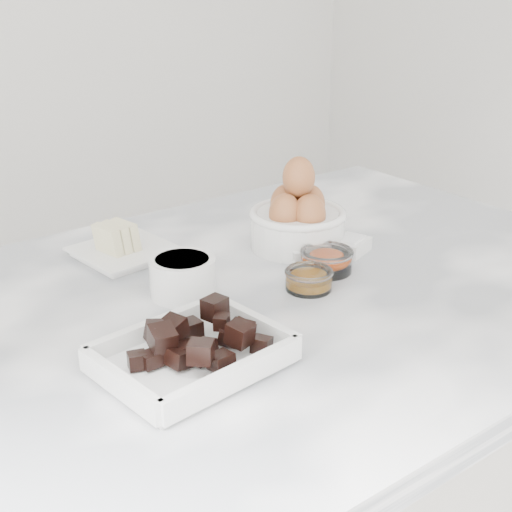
{
  "coord_description": "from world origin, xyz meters",
  "views": [
    {
      "loc": [
        -0.56,
        -0.74,
        1.38
      ],
      "look_at": [
        0.02,
        0.03,
        0.98
      ],
      "focal_mm": 50.0,
      "sensor_mm": 36.0,
      "label": 1
    }
  ],
  "objects_px": {
    "honey_bowl": "(309,279)",
    "salt_spoon": "(346,242)",
    "sugar_ramekin": "(183,275)",
    "zest_bowl": "(327,259)",
    "butter_plate": "(123,246)",
    "chocolate_dish": "(192,350)",
    "egg_bowl": "(298,218)",
    "vanilla_spoon": "(306,248)"
  },
  "relations": [
    {
      "from": "honey_bowl",
      "to": "salt_spoon",
      "type": "height_order",
      "value": "salt_spoon"
    },
    {
      "from": "honey_bowl",
      "to": "zest_bowl",
      "type": "bearing_deg",
      "value": 26.77
    },
    {
      "from": "butter_plate",
      "to": "egg_bowl",
      "type": "xyz_separation_m",
      "value": [
        0.25,
        -0.13,
        0.03
      ]
    },
    {
      "from": "butter_plate",
      "to": "egg_bowl",
      "type": "height_order",
      "value": "egg_bowl"
    },
    {
      "from": "chocolate_dish",
      "to": "vanilla_spoon",
      "type": "xyz_separation_m",
      "value": [
        0.32,
        0.17,
        -0.01
      ]
    },
    {
      "from": "vanilla_spoon",
      "to": "egg_bowl",
      "type": "bearing_deg",
      "value": 66.99
    },
    {
      "from": "egg_bowl",
      "to": "honey_bowl",
      "type": "xyz_separation_m",
      "value": [
        -0.09,
        -0.14,
        -0.03
      ]
    },
    {
      "from": "sugar_ramekin",
      "to": "salt_spoon",
      "type": "relative_size",
      "value": 1.08
    },
    {
      "from": "chocolate_dish",
      "to": "zest_bowl",
      "type": "distance_m",
      "value": 0.33
    },
    {
      "from": "salt_spoon",
      "to": "zest_bowl",
      "type": "bearing_deg",
      "value": -153.25
    },
    {
      "from": "egg_bowl",
      "to": "vanilla_spoon",
      "type": "xyz_separation_m",
      "value": [
        -0.02,
        -0.04,
        -0.03
      ]
    },
    {
      "from": "sugar_ramekin",
      "to": "honey_bowl",
      "type": "distance_m",
      "value": 0.18
    },
    {
      "from": "egg_bowl",
      "to": "zest_bowl",
      "type": "height_order",
      "value": "egg_bowl"
    },
    {
      "from": "honey_bowl",
      "to": "vanilla_spoon",
      "type": "bearing_deg",
      "value": 51.02
    },
    {
      "from": "butter_plate",
      "to": "vanilla_spoon",
      "type": "xyz_separation_m",
      "value": [
        0.23,
        -0.18,
        -0.0
      ]
    },
    {
      "from": "honey_bowl",
      "to": "egg_bowl",
      "type": "bearing_deg",
      "value": 55.55
    },
    {
      "from": "chocolate_dish",
      "to": "honey_bowl",
      "type": "relative_size",
      "value": 3.19
    },
    {
      "from": "chocolate_dish",
      "to": "egg_bowl",
      "type": "relative_size",
      "value": 1.41
    },
    {
      "from": "sugar_ramekin",
      "to": "honey_bowl",
      "type": "relative_size",
      "value": 1.32
    },
    {
      "from": "sugar_ramekin",
      "to": "honey_bowl",
      "type": "height_order",
      "value": "sugar_ramekin"
    },
    {
      "from": "sugar_ramekin",
      "to": "zest_bowl",
      "type": "relative_size",
      "value": 1.14
    },
    {
      "from": "chocolate_dish",
      "to": "salt_spoon",
      "type": "relative_size",
      "value": 2.6
    },
    {
      "from": "egg_bowl",
      "to": "butter_plate",
      "type": "bearing_deg",
      "value": 151.7
    },
    {
      "from": "butter_plate",
      "to": "vanilla_spoon",
      "type": "distance_m",
      "value": 0.29
    },
    {
      "from": "sugar_ramekin",
      "to": "vanilla_spoon",
      "type": "xyz_separation_m",
      "value": [
        0.23,
        -0.0,
        -0.02
      ]
    },
    {
      "from": "honey_bowl",
      "to": "salt_spoon",
      "type": "bearing_deg",
      "value": 26.76
    },
    {
      "from": "chocolate_dish",
      "to": "egg_bowl",
      "type": "xyz_separation_m",
      "value": [
        0.34,
        0.22,
        0.03
      ]
    },
    {
      "from": "honey_bowl",
      "to": "salt_spoon",
      "type": "distance_m",
      "value": 0.16
    },
    {
      "from": "vanilla_spoon",
      "to": "sugar_ramekin",
      "type": "bearing_deg",
      "value": 179.85
    },
    {
      "from": "butter_plate",
      "to": "salt_spoon",
      "type": "xyz_separation_m",
      "value": [
        0.3,
        -0.2,
        -0.0
      ]
    },
    {
      "from": "chocolate_dish",
      "to": "sugar_ramekin",
      "type": "bearing_deg",
      "value": 61.4
    },
    {
      "from": "butter_plate",
      "to": "sugar_ramekin",
      "type": "bearing_deg",
      "value": -89.4
    },
    {
      "from": "sugar_ramekin",
      "to": "honey_bowl",
      "type": "bearing_deg",
      "value": -31.16
    },
    {
      "from": "sugar_ramekin",
      "to": "salt_spoon",
      "type": "distance_m",
      "value": 0.3
    },
    {
      "from": "honey_bowl",
      "to": "salt_spoon",
      "type": "xyz_separation_m",
      "value": [
        0.15,
        0.07,
        -0.0
      ]
    },
    {
      "from": "chocolate_dish",
      "to": "salt_spoon",
      "type": "distance_m",
      "value": 0.42
    },
    {
      "from": "sugar_ramekin",
      "to": "egg_bowl",
      "type": "height_order",
      "value": "egg_bowl"
    },
    {
      "from": "chocolate_dish",
      "to": "vanilla_spoon",
      "type": "bearing_deg",
      "value": 28.08
    },
    {
      "from": "egg_bowl",
      "to": "honey_bowl",
      "type": "bearing_deg",
      "value": -124.45
    },
    {
      "from": "butter_plate",
      "to": "zest_bowl",
      "type": "bearing_deg",
      "value": -47.32
    },
    {
      "from": "butter_plate",
      "to": "zest_bowl",
      "type": "distance_m",
      "value": 0.33
    },
    {
      "from": "sugar_ramekin",
      "to": "egg_bowl",
      "type": "xyz_separation_m",
      "value": [
        0.25,
        0.04,
        0.02
      ]
    }
  ]
}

